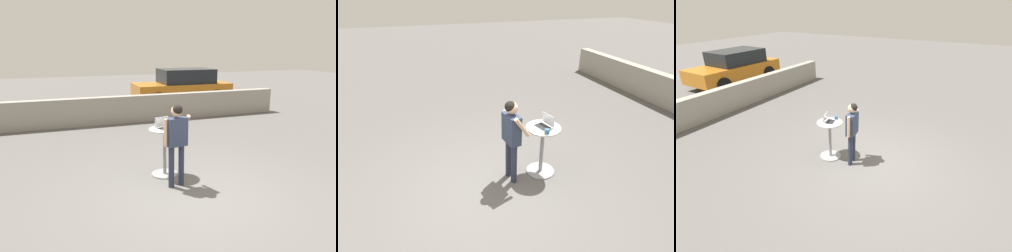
% 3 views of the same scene
% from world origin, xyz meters
% --- Properties ---
extents(ground_plane, '(50.00, 50.00, 0.00)m').
position_xyz_m(ground_plane, '(0.00, 0.00, 0.00)').
color(ground_plane, '#5B5956').
extents(pavement_kerb, '(12.33, 0.35, 0.93)m').
position_xyz_m(pavement_kerb, '(0.00, 6.21, 0.47)').
color(pavement_kerb, gray).
rests_on(pavement_kerb, ground_plane).
extents(cafe_table, '(0.64, 0.64, 0.99)m').
position_xyz_m(cafe_table, '(-0.16, 1.17, 0.55)').
color(cafe_table, gray).
rests_on(cafe_table, ground_plane).
extents(laptop, '(0.37, 0.33, 0.23)m').
position_xyz_m(laptop, '(-0.17, 1.19, 1.04)').
color(laptop, '#B7BABF').
rests_on(laptop, cafe_table).
extents(coffee_mug, '(0.12, 0.09, 0.09)m').
position_xyz_m(coffee_mug, '(0.07, 1.12, 1.03)').
color(coffee_mug, '#336084').
rests_on(coffee_mug, cafe_table).
extents(standing_person, '(0.53, 0.38, 1.59)m').
position_xyz_m(standing_person, '(-0.15, 0.54, 1.00)').
color(standing_person, '#282D42').
rests_on(standing_person, ground_plane).
extents(parked_car_near_street, '(4.42, 2.10, 1.61)m').
position_xyz_m(parked_car_near_street, '(3.54, 9.04, 0.83)').
color(parked_car_near_street, '#B76B19').
rests_on(parked_car_near_street, ground_plane).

